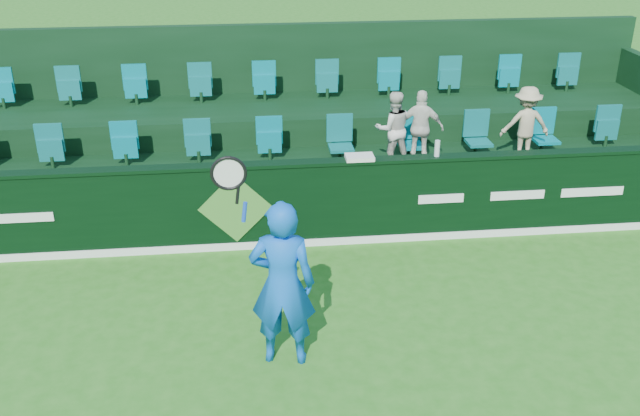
{
  "coord_description": "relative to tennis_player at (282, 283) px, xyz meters",
  "views": [
    {
      "loc": [
        0.21,
        -5.69,
        5.14
      ],
      "look_at": [
        1.13,
        2.8,
        1.15
      ],
      "focal_mm": 40.0,
      "sensor_mm": 36.0,
      "label": 1
    }
  ],
  "objects": [
    {
      "name": "sponsor_hoarding",
      "position": [
        -0.53,
        2.85,
        -0.35
      ],
      "size": [
        16.0,
        0.25,
        1.35
      ],
      "color": "black",
      "rests_on": "ground"
    },
    {
      "name": "stand_tier_front",
      "position": [
        -0.53,
        3.95,
        -0.62
      ],
      "size": [
        16.0,
        2.0,
        0.8
      ],
      "primitive_type": "cube",
      "color": "black",
      "rests_on": "ground"
    },
    {
      "name": "stand_tier_back",
      "position": [
        -0.53,
        5.85,
        -0.37
      ],
      "size": [
        16.0,
        1.8,
        1.3
      ],
      "primitive_type": "cube",
      "color": "black",
      "rests_on": "ground"
    },
    {
      "name": "stand_rear",
      "position": [
        -0.53,
        6.3,
        0.19
      ],
      "size": [
        16.0,
        4.1,
        2.6
      ],
      "color": "black",
      "rests_on": "ground"
    },
    {
      "name": "seat_row_front",
      "position": [
        -0.53,
        4.35,
        0.08
      ],
      "size": [
        13.5,
        0.5,
        0.6
      ],
      "primitive_type": "cube",
      "color": "#03737F",
      "rests_on": "stand_tier_front"
    },
    {
      "name": "seat_row_back",
      "position": [
        -0.53,
        6.15,
        0.58
      ],
      "size": [
        13.5,
        0.5,
        0.6
      ],
      "primitive_type": "cube",
      "color": "#03737F",
      "rests_on": "stand_tier_back"
    },
    {
      "name": "tennis_player",
      "position": [
        0.0,
        0.0,
        0.0
      ],
      "size": [
        1.13,
        0.59,
        2.62
      ],
      "color": "blue",
      "rests_on": "ground"
    },
    {
      "name": "spectator_left",
      "position": [
        2.06,
        3.97,
        0.4
      ],
      "size": [
        0.63,
        0.5,
        1.24
      ],
      "primitive_type": "imported",
      "rotation": [
        0.0,
        0.0,
        3.2
      ],
      "color": "silver",
      "rests_on": "stand_tier_front"
    },
    {
      "name": "spectator_middle",
      "position": [
        2.52,
        3.97,
        0.4
      ],
      "size": [
        0.78,
        0.49,
        1.24
      ],
      "primitive_type": "imported",
      "rotation": [
        0.0,
        0.0,
        2.86
      ],
      "color": "silver",
      "rests_on": "stand_tier_front"
    },
    {
      "name": "spectator_right",
      "position": [
        4.28,
        3.97,
        0.4
      ],
      "size": [
        0.84,
        0.53,
        1.25
      ],
      "primitive_type": "imported",
      "rotation": [
        0.0,
        0.0,
        3.06
      ],
      "color": "tan",
      "rests_on": "stand_tier_front"
    },
    {
      "name": "towel",
      "position": [
        1.32,
        2.85,
        0.36
      ],
      "size": [
        0.42,
        0.27,
        0.06
      ],
      "primitive_type": "cube",
      "color": "white",
      "rests_on": "sponsor_hoarding"
    },
    {
      "name": "drinks_bottle",
      "position": [
        2.49,
        2.85,
        0.45
      ],
      "size": [
        0.08,
        0.08,
        0.25
      ],
      "primitive_type": "cylinder",
      "color": "silver",
      "rests_on": "sponsor_hoarding"
    }
  ]
}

